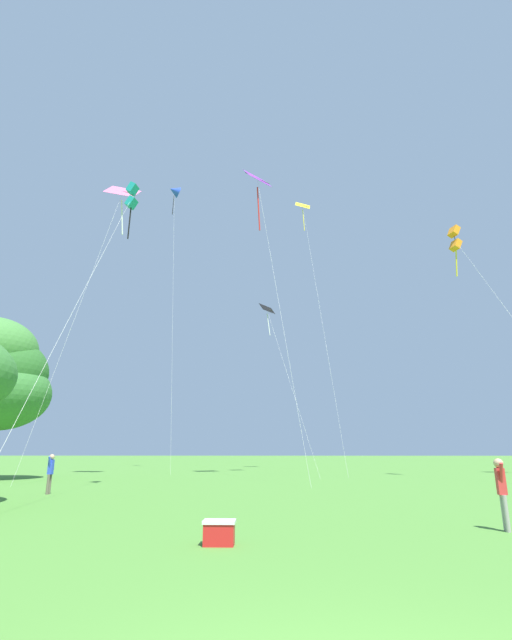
# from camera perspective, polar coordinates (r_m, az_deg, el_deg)

# --- Properties ---
(kite_yellow_diamond) EXTENTS (2.46, 10.72, 26.55)m
(kite_yellow_diamond) POSITION_cam_1_polar(r_m,az_deg,el_deg) (48.07, 5.93, 12.39)
(kite_yellow_diamond) COLOR yellow
(kite_yellow_diamond) RESTS_ON ground_plane
(kite_pink_low) EXTENTS (2.88, 8.06, 21.69)m
(kite_pink_low) POSITION_cam_1_polar(r_m,az_deg,el_deg) (37.75, -16.18, 13.74)
(kite_pink_low) COLOR pink
(kite_pink_low) RESTS_ON ground_plane
(kite_orange_box) EXTENTS (2.75, 9.72, 16.86)m
(kite_orange_box) POSITION_cam_1_polar(r_m,az_deg,el_deg) (35.53, 23.21, 9.02)
(kite_orange_box) COLOR orange
(kite_orange_box) RESTS_ON ground_plane
(kite_blue_delta) EXTENTS (3.82, 9.79, 30.20)m
(kite_blue_delta) POSITION_cam_1_polar(r_m,az_deg,el_deg) (54.12, -9.97, 15.29)
(kite_blue_delta) COLOR blue
(kite_blue_delta) RESTS_ON ground_plane
(kite_purple_streamer) EXTENTS (3.95, 9.55, 22.98)m
(kite_purple_streamer) POSITION_cam_1_polar(r_m,az_deg,el_deg) (37.13, 0.29, 15.35)
(kite_purple_streamer) COLOR purple
(kite_purple_streamer) RESTS_ON ground_plane
(kite_teal_box) EXTENTS (0.59, 9.48, 14.77)m
(kite_teal_box) POSITION_cam_1_polar(r_m,az_deg,el_deg) (24.92, -15.03, 14.22)
(kite_teal_box) COLOR teal
(kite_teal_box) RESTS_ON ground_plane
(kite_black_large) EXTENTS (4.13, 7.99, 14.15)m
(kite_black_large) POSITION_cam_1_polar(r_m,az_deg,el_deg) (40.07, 1.57, 0.42)
(kite_black_large) COLOR black
(kite_black_large) RESTS_ON ground_plane
(person_child_small) EXTENTS (0.21, 0.50, 1.56)m
(person_child_small) POSITION_cam_1_polar(r_m,az_deg,el_deg) (21.72, -23.87, -16.45)
(person_child_small) COLOR #665B4C
(person_child_small) RESTS_ON ground_plane
(person_foreground_watcher) EXTENTS (0.21, 0.49, 1.52)m
(person_foreground_watcher) POSITION_cam_1_polar(r_m,az_deg,el_deg) (12.20, 27.87, -17.63)
(person_foreground_watcher) COLOR gray
(person_foreground_watcher) RESTS_ON ground_plane
(picnic_cooler) EXTENTS (0.60, 0.40, 0.44)m
(picnic_cooler) POSITION_cam_1_polar(r_m,az_deg,el_deg) (9.49, -4.53, -24.51)
(picnic_cooler) COLOR red
(picnic_cooler) RESTS_ON ground_plane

